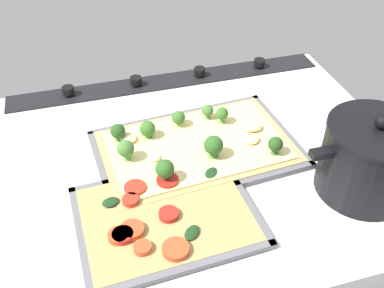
{
  "coord_description": "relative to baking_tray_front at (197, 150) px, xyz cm",
  "views": [
    {
      "loc": [
        20.33,
        63.01,
        57.97
      ],
      "look_at": [
        2.65,
        1.02,
        4.77
      ],
      "focal_mm": 41.09,
      "sensor_mm": 36.0,
      "label": 1
    }
  ],
  "objects": [
    {
      "name": "ground_plane",
      "position": [
        -0.79,
        1.96,
        -1.86
      ],
      "size": [
        81.19,
        66.56,
        3.0
      ],
      "primitive_type": "cube",
      "color": "white"
    },
    {
      "name": "stove_control_panel",
      "position": [
        -0.79,
        -27.82,
        0.18
      ],
      "size": [
        77.94,
        7.0,
        2.6
      ],
      "color": "black",
      "rests_on": "ground_plane"
    },
    {
      "name": "baking_tray_front",
      "position": [
        0.0,
        0.0,
        0.0
      ],
      "size": [
        41.68,
        28.66,
        1.3
      ],
      "color": "slate",
      "rests_on": "ground_plane"
    },
    {
      "name": "broccoli_pizza",
      "position": [
        0.63,
        -0.1,
        1.45
      ],
      "size": [
        39.11,
        26.08,
        6.01
      ],
      "color": "tan",
      "rests_on": "baking_tray_front"
    },
    {
      "name": "baking_tray_back",
      "position": [
        10.09,
        15.79,
        0.01
      ],
      "size": [
        31.29,
        24.95,
        1.3
      ],
      "color": "slate",
      "rests_on": "ground_plane"
    },
    {
      "name": "veggie_pizza_back",
      "position": [
        10.68,
        15.81,
        0.77
      ],
      "size": [
        28.77,
        22.43,
        1.9
      ],
      "color": "tan",
      "rests_on": "baking_tray_back"
    },
    {
      "name": "cooking_pot",
      "position": [
        -26.22,
        18.1,
        6.63
      ],
      "size": [
        24.08,
        17.21,
        16.26
      ],
      "color": "black",
      "rests_on": "ground_plane"
    }
  ]
}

